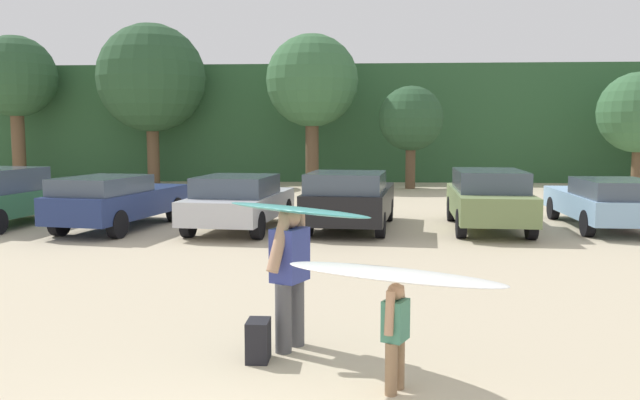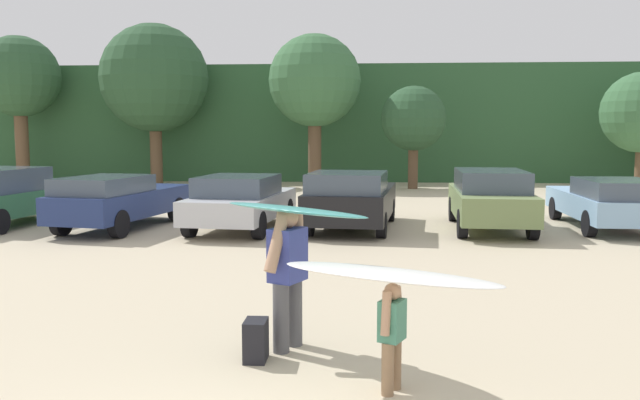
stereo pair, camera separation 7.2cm
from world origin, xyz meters
TOP-DOWN VIEW (x-y plane):
  - hillside_ridge at (0.00, 33.89)m, footprint 108.00×12.00m
  - tree_left at (-15.26, 26.11)m, footprint 3.81×3.81m
  - tree_center at (-8.77, 26.26)m, footprint 5.05×5.05m
  - tree_ridge_back at (-1.14, 25.11)m, footprint 4.10×4.10m
  - tree_center_right at (3.20, 24.42)m, footprint 2.80×2.80m
  - parked_car_forest_green at (-8.38, 12.38)m, footprint 2.31×4.58m
  - parked_car_navy at (-5.16, 12.05)m, footprint 2.47×4.71m
  - parked_car_silver at (-2.03, 12.12)m, footprint 2.34×4.48m
  - parked_car_black at (0.76, 12.41)m, footprint 2.40×4.65m
  - parked_car_olive_green at (4.27, 12.59)m, footprint 2.05×4.57m
  - parked_car_sky_blue at (7.24, 12.86)m, footprint 1.92×4.73m
  - person_adult at (0.21, 3.19)m, footprint 0.47×0.71m
  - person_child at (1.35, 2.02)m, footprint 0.29×0.44m
  - surfboard_teal at (0.29, 3.06)m, footprint 1.98×1.74m
  - surfboard_white at (1.30, 1.94)m, footprint 2.24×1.48m
  - backpack_dropped at (-0.09, 2.79)m, footprint 0.24×0.34m

SIDE VIEW (x-z plane):
  - backpack_dropped at x=-0.09m, z-range 0.00..0.45m
  - person_child at x=1.35m, z-range 0.07..1.13m
  - parked_car_sky_blue at x=7.24m, z-range 0.05..1.38m
  - parked_car_silver at x=-2.03m, z-range 0.05..1.44m
  - parked_car_navy at x=-5.16m, z-range 0.06..1.45m
  - parked_car_black at x=0.76m, z-range 0.03..1.53m
  - parked_car_forest_green at x=-8.38m, z-range 0.04..1.57m
  - parked_car_olive_green at x=4.27m, z-range 0.06..1.58m
  - person_adult at x=0.21m, z-range 0.11..1.76m
  - surfboard_white at x=1.30m, z-range 1.12..1.21m
  - surfboard_teal at x=0.29m, z-range 1.56..1.69m
  - hillside_ridge at x=0.00m, z-range 0.00..5.75m
  - tree_center_right at x=3.20m, z-range 0.79..5.23m
  - tree_ridge_back at x=-1.14m, z-range 1.29..8.07m
  - tree_center at x=-8.77m, z-range 1.20..8.70m
  - tree_left at x=-15.26m, z-range 1.51..8.49m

